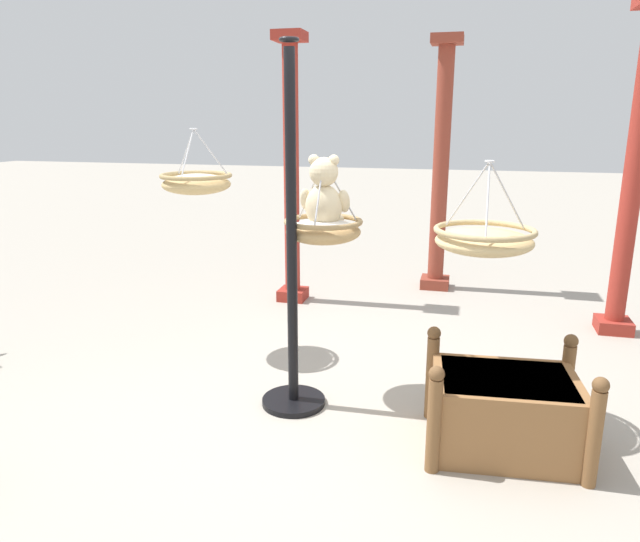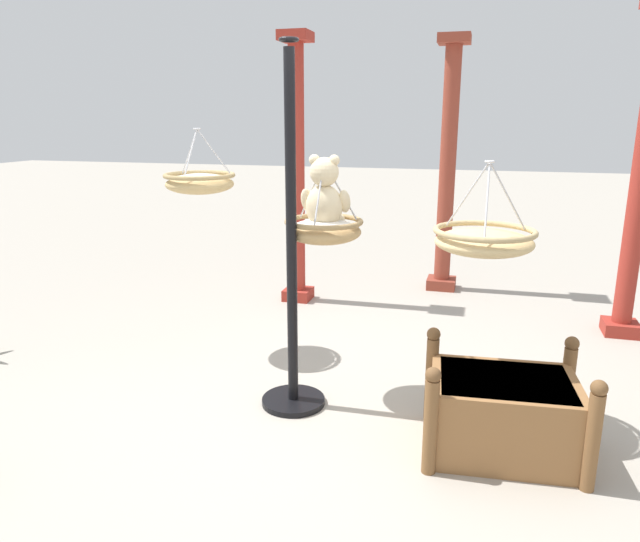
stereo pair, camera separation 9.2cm
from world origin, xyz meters
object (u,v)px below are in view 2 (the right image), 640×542
Objects in this scene: hanging_basket_right_low at (484,240)px; hanging_basket_left_high at (200,182)px; greenhouse_pillar_far_back at (447,172)px; wooden_planter_box at (503,411)px; teddy_bear at (325,197)px; hanging_basket_with_teddy at (324,229)px; greenhouse_pillar_left at (297,177)px; display_pole_central at (292,302)px.

hanging_basket_left_high is at bearing 164.02° from hanging_basket_right_low.
greenhouse_pillar_far_back is (1.80, 2.45, -0.09)m from hanging_basket_left_high.
wooden_planter_box is at bearing -62.56° from hanging_basket_right_low.
teddy_bear reaches higher than hanging_basket_right_low.
hanging_basket_left_high is at bearing 156.92° from hanging_basket_with_teddy.
hanging_basket_with_teddy is 0.57× the size of wooden_planter_box.
greenhouse_pillar_left is (-1.92, 2.22, 0.12)m from hanging_basket_right_low.
greenhouse_pillar_far_back reaches higher than hanging_basket_right_low.
hanging_basket_right_low is 0.22× the size of greenhouse_pillar_left.
greenhouse_pillar_left reaches higher than hanging_basket_with_teddy.
greenhouse_pillar_far_back is at bearing 77.96° from teddy_bear.
hanging_basket_with_teddy is at bearing -101.94° from greenhouse_pillar_far_back.
hanging_basket_right_low is (1.21, 0.11, 0.47)m from display_pole_central.
greenhouse_pillar_far_back is (-0.43, 3.09, 0.14)m from hanging_basket_right_low.
hanging_basket_left_high is at bearing -101.14° from greenhouse_pillar_left.
teddy_bear is at bearing 157.98° from wooden_planter_box.
hanging_basket_with_teddy is 1.11× the size of teddy_bear.
hanging_basket_with_teddy is 0.90× the size of hanging_basket_right_low.
greenhouse_pillar_left is at bearing 112.79° from teddy_bear.
hanging_basket_with_teddy is at bearing 172.54° from hanging_basket_right_low.
display_pole_central reaches higher than hanging_basket_with_teddy.
display_pole_central is 1.45m from hanging_basket_left_high.
hanging_basket_with_teddy is 0.97× the size of hanging_basket_left_high.
hanging_basket_right_low is 3.12m from greenhouse_pillar_far_back.
greenhouse_pillar_left reaches higher than display_pole_central.
greenhouse_pillar_left is at bearing 129.36° from wooden_planter_box.
display_pole_central is at bearing -174.72° from hanging_basket_right_low.
teddy_bear is at bearing -67.21° from greenhouse_pillar_left.
hanging_basket_left_high reaches higher than hanging_basket_right_low.
hanging_basket_right_low is 1.03m from wooden_planter_box.
display_pole_central is 0.74m from teddy_bear.
hanging_basket_with_teddy is at bearing 59.04° from display_pole_central.
teddy_bear is 1.77m from wooden_planter_box.
display_pole_central is 4.30× the size of hanging_basket_with_teddy.
greenhouse_pillar_far_back is (1.49, 0.87, 0.01)m from greenhouse_pillar_left.
hanging_basket_right_low is (1.06, -0.14, 0.01)m from hanging_basket_with_teddy.
greenhouse_pillar_far_back is at bearing 30.37° from greenhouse_pillar_left.
greenhouse_pillar_left is at bearing 112.56° from hanging_basket_with_teddy.
display_pole_central reaches higher than teddy_bear.
wooden_planter_box is (1.23, -0.50, -1.16)m from teddy_bear.
wooden_planter_box is at bearing -9.22° from display_pole_central.
display_pole_central reaches higher than hanging_basket_left_high.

